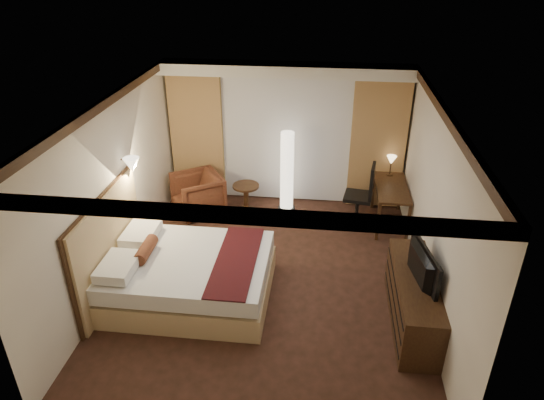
# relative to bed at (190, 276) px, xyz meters

# --- Properties ---
(floor) EXTENTS (4.50, 5.50, 0.01)m
(floor) POSITION_rel_bed_xyz_m (1.07, 0.50, -0.33)
(floor) COLOR black
(floor) RESTS_ON ground
(ceiling) EXTENTS (4.50, 5.50, 0.01)m
(ceiling) POSITION_rel_bed_xyz_m (1.07, 0.50, 2.37)
(ceiling) COLOR white
(ceiling) RESTS_ON back_wall
(back_wall) EXTENTS (4.50, 0.02, 2.70)m
(back_wall) POSITION_rel_bed_xyz_m (1.07, 3.25, 1.02)
(back_wall) COLOR beige
(back_wall) RESTS_ON floor
(left_wall) EXTENTS (0.02, 5.50, 2.70)m
(left_wall) POSITION_rel_bed_xyz_m (-1.18, 0.50, 1.02)
(left_wall) COLOR beige
(left_wall) RESTS_ON floor
(right_wall) EXTENTS (0.02, 5.50, 2.70)m
(right_wall) POSITION_rel_bed_xyz_m (3.32, 0.50, 1.02)
(right_wall) COLOR beige
(right_wall) RESTS_ON floor
(crown_molding) EXTENTS (4.50, 5.50, 0.12)m
(crown_molding) POSITION_rel_bed_xyz_m (1.07, 0.50, 2.31)
(crown_molding) COLOR black
(crown_molding) RESTS_ON ceiling
(soffit) EXTENTS (4.50, 0.50, 0.20)m
(soffit) POSITION_rel_bed_xyz_m (1.07, 3.00, 2.27)
(soffit) COLOR white
(soffit) RESTS_ON ceiling
(curtain_sheer) EXTENTS (2.48, 0.04, 2.45)m
(curtain_sheer) POSITION_rel_bed_xyz_m (1.07, 3.17, 0.92)
(curtain_sheer) COLOR silver
(curtain_sheer) RESTS_ON back_wall
(curtain_left_drape) EXTENTS (1.00, 0.14, 2.45)m
(curtain_left_drape) POSITION_rel_bed_xyz_m (-0.63, 3.11, 0.92)
(curtain_left_drape) COLOR tan
(curtain_left_drape) RESTS_ON back_wall
(curtain_right_drape) EXTENTS (1.00, 0.14, 2.45)m
(curtain_right_drape) POSITION_rel_bed_xyz_m (2.77, 3.11, 0.92)
(curtain_right_drape) COLOR tan
(curtain_right_drape) RESTS_ON back_wall
(wall_sconce) EXTENTS (0.24, 0.24, 0.24)m
(wall_sconce) POSITION_rel_bed_xyz_m (-1.02, 0.88, 1.29)
(wall_sconce) COLOR white
(wall_sconce) RESTS_ON left_wall
(bed) EXTENTS (2.25, 1.75, 0.66)m
(bed) POSITION_rel_bed_xyz_m (0.00, 0.00, 0.00)
(bed) COLOR white
(bed) RESTS_ON floor
(headboard) EXTENTS (0.12, 2.05, 1.50)m
(headboard) POSITION_rel_bed_xyz_m (-1.13, 0.00, 0.42)
(headboard) COLOR tan
(headboard) RESTS_ON floor
(armchair) EXTENTS (1.11, 1.12, 0.85)m
(armchair) POSITION_rel_bed_xyz_m (-0.51, 2.41, 0.10)
(armchair) COLOR #4B2A16
(armchair) RESTS_ON floor
(side_table) EXTENTS (0.50, 0.50, 0.55)m
(side_table) POSITION_rel_bed_xyz_m (0.38, 2.58, -0.05)
(side_table) COLOR black
(side_table) RESTS_ON floor
(floor_lamp) EXTENTS (0.33, 0.33, 1.57)m
(floor_lamp) POSITION_rel_bed_xyz_m (1.13, 2.75, 0.45)
(floor_lamp) COLOR white
(floor_lamp) RESTS_ON floor
(desk) EXTENTS (0.55, 1.27, 0.75)m
(desk) POSITION_rel_bed_xyz_m (3.02, 2.41, 0.05)
(desk) COLOR black
(desk) RESTS_ON floor
(desk_lamp) EXTENTS (0.18, 0.18, 0.34)m
(desk_lamp) POSITION_rel_bed_xyz_m (3.02, 2.89, 0.59)
(desk_lamp) COLOR #FFD899
(desk_lamp) RESTS_ON desk
(office_chair) EXTENTS (0.65, 0.65, 1.18)m
(office_chair) POSITION_rel_bed_xyz_m (2.44, 2.36, 0.26)
(office_chair) COLOR black
(office_chair) RESTS_ON floor
(dresser) EXTENTS (0.50, 1.85, 0.72)m
(dresser) POSITION_rel_bed_xyz_m (3.07, -0.20, 0.03)
(dresser) COLOR black
(dresser) RESTS_ON floor
(television) EXTENTS (0.73, 1.07, 0.13)m
(television) POSITION_rel_bed_xyz_m (3.04, -0.20, 0.68)
(television) COLOR black
(television) RESTS_ON dresser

